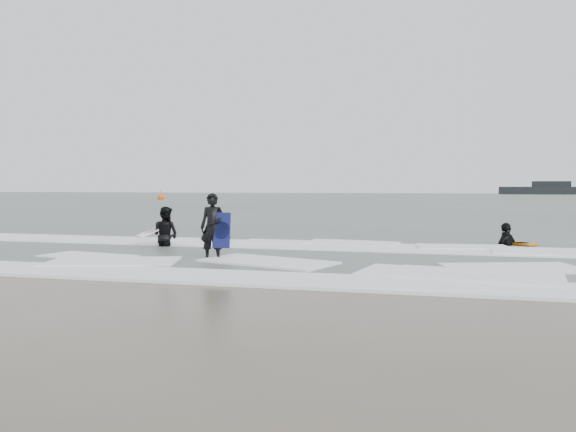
% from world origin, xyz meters
% --- Properties ---
extents(ground, '(320.00, 320.00, 0.00)m').
position_xyz_m(ground, '(0.00, 0.00, 0.00)').
color(ground, brown).
rests_on(ground, ground).
extents(sea, '(320.00, 320.00, 0.00)m').
position_xyz_m(sea, '(0.00, 80.00, 0.06)').
color(sea, '#47544C').
rests_on(sea, ground).
extents(surfer_centre, '(0.72, 0.51, 1.87)m').
position_xyz_m(surfer_centre, '(-1.34, 2.09, 0.00)').
color(surfer_centre, black).
rests_on(surfer_centre, ground).
extents(surfer_wading, '(1.05, 0.88, 1.91)m').
position_xyz_m(surfer_wading, '(-4.19, 4.85, 0.00)').
color(surfer_wading, black).
rests_on(surfer_wading, ground).
extents(surfer_breaker, '(1.25, 0.79, 1.84)m').
position_xyz_m(surfer_breaker, '(-3.50, 7.85, 0.00)').
color(surfer_breaker, black).
rests_on(surfer_breaker, ground).
extents(surfer_right_near, '(1.08, 1.21, 1.97)m').
position_xyz_m(surfer_right_near, '(6.80, 7.98, 0.00)').
color(surfer_right_near, black).
rests_on(surfer_right_near, ground).
extents(surf_foam, '(30.03, 9.06, 0.09)m').
position_xyz_m(surf_foam, '(0.00, 3.70, 0.04)').
color(surf_foam, white).
rests_on(surf_foam, ground).
extents(bodyboards, '(12.90, 6.72, 1.25)m').
position_xyz_m(bodyboards, '(0.57, 4.99, 0.50)').
color(bodyboards, '#0E1243').
rests_on(bodyboards, ground).
extents(buoy, '(1.00, 1.00, 1.65)m').
position_xyz_m(buoy, '(-36.56, 65.53, 0.42)').
color(buoy, '#FC4F0B').
rests_on(buoy, ground).
extents(vessel_horizon, '(24.95, 4.46, 3.39)m').
position_xyz_m(vessel_horizon, '(32.17, 144.77, 1.27)').
color(vessel_horizon, black).
rests_on(vessel_horizon, ground).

